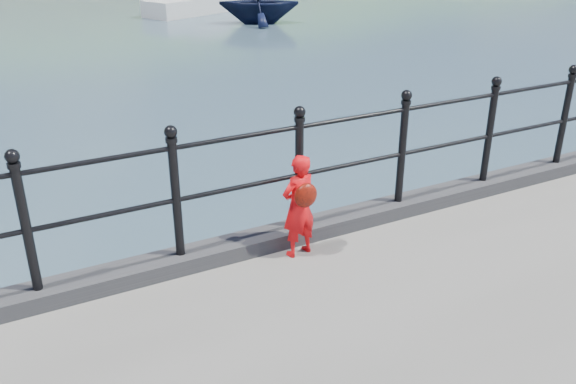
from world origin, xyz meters
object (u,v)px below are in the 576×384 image
railing (240,172)px  child (299,205)px  sailboat_near (205,4)px  launch_navy (259,2)px

railing → child: (0.46, -0.27, -0.32)m
railing → child: 0.62m
child → sailboat_near: sailboat_near is taller
railing → child: size_ratio=18.37×
railing → sailboat_near: (8.05, 22.43, -1.48)m
launch_navy → sailboat_near: sailboat_near is taller
railing → launch_navy: (8.78, 18.23, -0.99)m
child → sailboat_near: 23.96m
launch_navy → sailboat_near: (-0.73, 4.20, -0.49)m
child → launch_navy: 20.30m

